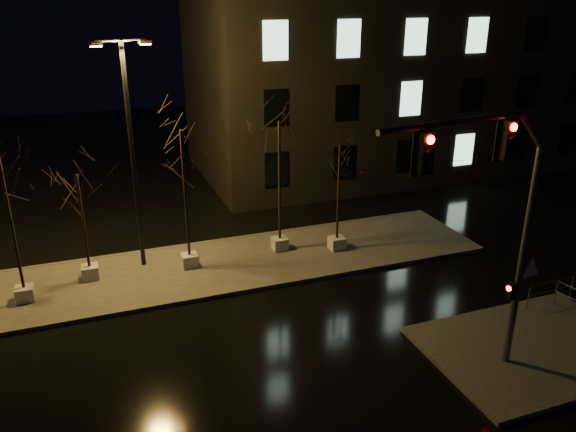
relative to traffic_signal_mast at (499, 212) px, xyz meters
name	(u,v)px	position (x,y,z in m)	size (l,w,h in m)	color
ground	(282,338)	(-4.82, 3.98, -5.37)	(90.00, 90.00, 0.00)	black
median	(235,263)	(-4.82, 9.98, -5.29)	(22.00, 5.00, 0.15)	#46433F
sidewalk_corner	(534,348)	(2.68, 0.48, -5.29)	(7.00, 5.00, 0.15)	#46433F
building	(390,51)	(9.18, 21.98, 2.13)	(25.00, 12.00, 15.00)	black
tree_0	(5,189)	(-13.08, 9.53, -0.80)	(1.80, 1.80, 5.83)	beige
tree_1	(80,199)	(-10.71, 10.54, -1.80)	(1.80, 1.80, 4.51)	beige
tree_2	(183,162)	(-6.73, 10.22, -0.66)	(1.80, 1.80, 6.01)	beige
tree_3	(279,151)	(-2.58, 10.52, -0.66)	(1.80, 1.80, 6.00)	beige
tree_4	(339,169)	(-0.15, 9.68, -1.44)	(1.80, 1.80, 4.97)	beige
traffic_signal_mast	(499,212)	(0.00, 0.00, 0.00)	(6.46, 1.01, 7.94)	#525459
streetlight_main	(131,143)	(-8.55, 11.09, 0.09)	(2.30, 0.68, 9.20)	black
guard_rail_a	(551,289)	(5.18, 2.48, -4.60)	(2.18, 0.14, 0.94)	#525459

